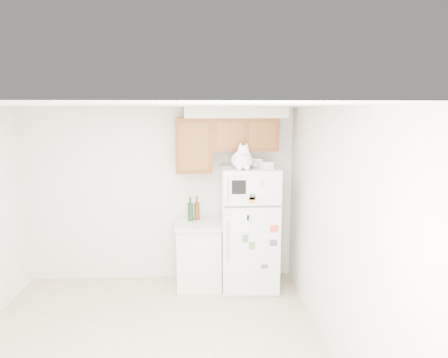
{
  "coord_description": "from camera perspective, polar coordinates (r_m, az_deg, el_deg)",
  "views": [
    {
      "loc": [
        0.61,
        -3.67,
        2.46
      ],
      "look_at": [
        0.89,
        1.55,
        1.55
      ],
      "focal_mm": 32.0,
      "sensor_mm": 36.0,
      "label": 1
    }
  ],
  "objects": [
    {
      "name": "room_shell",
      "position": [
        4.03,
        -10.03,
        -1.57
      ],
      "size": [
        3.84,
        4.04,
        2.52
      ],
      "color": "silver",
      "rests_on": "ground_plane"
    },
    {
      "name": "storage_box_front",
      "position": [
        5.23,
        6.14,
        1.96
      ],
      "size": [
        0.18,
        0.16,
        0.09
      ],
      "primitive_type": "cube",
      "rotation": [
        0.0,
        0.0,
        0.4
      ],
      "color": "white",
      "rests_on": "refrigerator"
    },
    {
      "name": "bottle_green",
      "position": [
        5.62,
        -4.82,
        -4.27
      ],
      "size": [
        0.08,
        0.08,
        0.34
      ],
      "primitive_type": null,
      "color": "#19381E",
      "rests_on": "base_counter"
    },
    {
      "name": "cat",
      "position": [
        5.17,
        2.66,
        2.89
      ],
      "size": [
        0.35,
        0.51,
        0.36
      ],
      "color": "white",
      "rests_on": "refrigerator"
    },
    {
      "name": "storage_box_back",
      "position": [
        5.52,
        4.6,
        2.45
      ],
      "size": [
        0.19,
        0.15,
        0.1
      ],
      "primitive_type": "cube",
      "rotation": [
        0.0,
        0.0,
        -0.11
      ],
      "color": "white",
      "rests_on": "refrigerator"
    },
    {
      "name": "refrigerator",
      "position": [
        5.55,
        3.6,
        -6.99
      ],
      "size": [
        0.76,
        0.78,
        1.7
      ],
      "color": "white",
      "rests_on": "ground_plane"
    },
    {
      "name": "bottle_amber",
      "position": [
        5.66,
        -3.89,
        -4.15
      ],
      "size": [
        0.08,
        0.08,
        0.34
      ],
      "primitive_type": null,
      "color": "#593814",
      "rests_on": "base_counter"
    },
    {
      "name": "base_counter",
      "position": [
        5.71,
        -3.54,
        -10.61
      ],
      "size": [
        0.64,
        0.64,
        0.92
      ],
      "color": "white",
      "rests_on": "ground_plane"
    }
  ]
}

